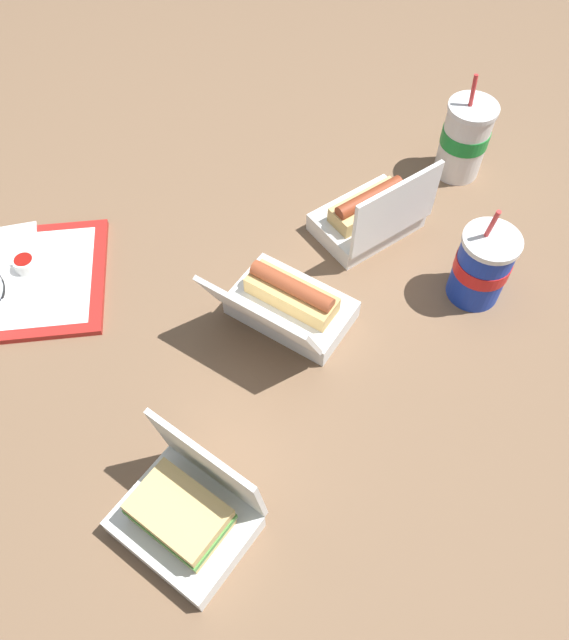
{
  "coord_description": "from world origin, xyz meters",
  "views": [
    {
      "loc": [
        0.16,
        0.58,
        0.89
      ],
      "look_at": [
        -0.03,
        0.04,
        0.05
      ],
      "focal_mm": 35.0,
      "sensor_mm": 36.0,
      "label": 1
    }
  ],
  "objects_px": {
    "soda_cup_back": "(482,266)",
    "food_tray": "(0,283)",
    "ketchup_cup": "(25,263)",
    "plastic_fork": "(9,299)",
    "clamshell_hotdog_left": "(370,215)",
    "soda_cup_left": "(464,139)",
    "clamshell_hotdog_center": "(287,303)",
    "clamshell_sandwich_right": "(186,515)"
  },
  "relations": [
    {
      "from": "food_tray",
      "to": "clamshell_sandwich_right",
      "type": "relative_size",
      "value": 1.85
    },
    {
      "from": "ketchup_cup",
      "to": "soda_cup_back",
      "type": "bearing_deg",
      "value": 157.1
    },
    {
      "from": "soda_cup_back",
      "to": "food_tray",
      "type": "bearing_deg",
      "value": -20.8
    },
    {
      "from": "food_tray",
      "to": "soda_cup_back",
      "type": "bearing_deg",
      "value": 159.2
    },
    {
      "from": "food_tray",
      "to": "ketchup_cup",
      "type": "bearing_deg",
      "value": -166.86
    },
    {
      "from": "clamshell_hotdog_center",
      "to": "soda_cup_left",
      "type": "xyz_separation_m",
      "value": [
        -0.45,
        -0.23,
        0.04
      ]
    },
    {
      "from": "ketchup_cup",
      "to": "plastic_fork",
      "type": "height_order",
      "value": "ketchup_cup"
    },
    {
      "from": "plastic_fork",
      "to": "clamshell_hotdog_left",
      "type": "distance_m",
      "value": 0.66
    },
    {
      "from": "plastic_fork",
      "to": "clamshell_hotdog_center",
      "type": "bearing_deg",
      "value": 138.52
    },
    {
      "from": "food_tray",
      "to": "ketchup_cup",
      "type": "height_order",
      "value": "ketchup_cup"
    },
    {
      "from": "clamshell_hotdog_left",
      "to": "soda_cup_left",
      "type": "bearing_deg",
      "value": -158.99
    },
    {
      "from": "clamshell_hotdog_left",
      "to": "clamshell_hotdog_center",
      "type": "xyz_separation_m",
      "value": [
        0.22,
        0.14,
        -0.0
      ]
    },
    {
      "from": "clamshell_hotdog_left",
      "to": "clamshell_hotdog_center",
      "type": "distance_m",
      "value": 0.26
    },
    {
      "from": "food_tray",
      "to": "soda_cup_left",
      "type": "xyz_separation_m",
      "value": [
        -0.91,
        0.01,
        0.08
      ]
    },
    {
      "from": "soda_cup_back",
      "to": "clamshell_hotdog_center",
      "type": "bearing_deg",
      "value": -10.47
    },
    {
      "from": "ketchup_cup",
      "to": "soda_cup_left",
      "type": "relative_size",
      "value": 0.18
    },
    {
      "from": "soda_cup_left",
      "to": "soda_cup_back",
      "type": "height_order",
      "value": "soda_cup_left"
    },
    {
      "from": "ketchup_cup",
      "to": "clamshell_hotdog_left",
      "type": "height_order",
      "value": "clamshell_hotdog_left"
    },
    {
      "from": "plastic_fork",
      "to": "soda_cup_back",
      "type": "distance_m",
      "value": 0.82
    },
    {
      "from": "ketchup_cup",
      "to": "soda_cup_back",
      "type": "height_order",
      "value": "soda_cup_back"
    },
    {
      "from": "ketchup_cup",
      "to": "clamshell_hotdog_center",
      "type": "xyz_separation_m",
      "value": [
        -0.41,
        0.25,
        0.01
      ]
    },
    {
      "from": "food_tray",
      "to": "soda_cup_back",
      "type": "height_order",
      "value": "soda_cup_back"
    },
    {
      "from": "clamshell_hotdog_left",
      "to": "soda_cup_back",
      "type": "height_order",
      "value": "soda_cup_back"
    },
    {
      "from": "ketchup_cup",
      "to": "clamshell_hotdog_left",
      "type": "xyz_separation_m",
      "value": [
        -0.62,
        0.11,
        0.01
      ]
    },
    {
      "from": "clamshell_hotdog_center",
      "to": "soda_cup_left",
      "type": "distance_m",
      "value": 0.51
    },
    {
      "from": "plastic_fork",
      "to": "clamshell_hotdog_center",
      "type": "relative_size",
      "value": 0.41
    },
    {
      "from": "food_tray",
      "to": "clamshell_hotdog_left",
      "type": "xyz_separation_m",
      "value": [
        -0.67,
        0.1,
        0.03
      ]
    },
    {
      "from": "food_tray",
      "to": "plastic_fork",
      "type": "height_order",
      "value": "plastic_fork"
    },
    {
      "from": "clamshell_sandwich_right",
      "to": "soda_cup_back",
      "type": "height_order",
      "value": "soda_cup_back"
    },
    {
      "from": "plastic_fork",
      "to": "clamshell_sandwich_right",
      "type": "bearing_deg",
      "value": 93.62
    },
    {
      "from": "soda_cup_left",
      "to": "soda_cup_back",
      "type": "bearing_deg",
      "value": 66.67
    },
    {
      "from": "plastic_fork",
      "to": "soda_cup_back",
      "type": "relative_size",
      "value": 0.55
    },
    {
      "from": "soda_cup_left",
      "to": "clamshell_sandwich_right",
      "type": "bearing_deg",
      "value": 36.41
    },
    {
      "from": "food_tray",
      "to": "clamshell_hotdog_left",
      "type": "bearing_deg",
      "value": 171.47
    },
    {
      "from": "plastic_fork",
      "to": "soda_cup_left",
      "type": "xyz_separation_m",
      "value": [
        -0.9,
        -0.04,
        0.07
      ]
    },
    {
      "from": "soda_cup_left",
      "to": "soda_cup_back",
      "type": "xyz_separation_m",
      "value": [
        0.13,
        0.29,
        -0.01
      ]
    },
    {
      "from": "soda_cup_left",
      "to": "soda_cup_back",
      "type": "relative_size",
      "value": 1.09
    },
    {
      "from": "ketchup_cup",
      "to": "clamshell_sandwich_right",
      "type": "xyz_separation_m",
      "value": [
        -0.16,
        0.54,
        0.02
      ]
    },
    {
      "from": "soda_cup_left",
      "to": "food_tray",
      "type": "bearing_deg",
      "value": -0.6
    },
    {
      "from": "clamshell_sandwich_right",
      "to": "ketchup_cup",
      "type": "bearing_deg",
      "value": -73.72
    },
    {
      "from": "clamshell_hotdog_left",
      "to": "soda_cup_left",
      "type": "xyz_separation_m",
      "value": [
        -0.24,
        -0.09,
        0.04
      ]
    },
    {
      "from": "clamshell_hotdog_center",
      "to": "soda_cup_left",
      "type": "relative_size",
      "value": 1.23
    }
  ]
}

